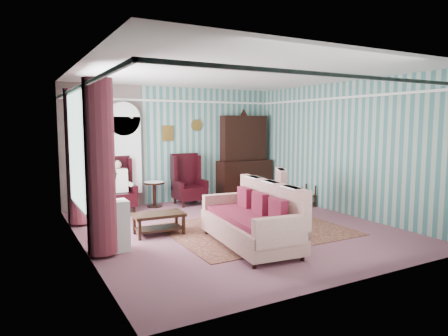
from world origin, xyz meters
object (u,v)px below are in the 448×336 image
wingback_left (118,185)px  seated_woman (118,186)px  dresser_hutch (245,154)px  coffee_table (159,224)px  wingback_right (189,179)px  plant_stand (110,226)px  round_side_table (154,194)px  nest_table (304,195)px  sofa (250,214)px  bookcase (124,161)px  floral_armchair (265,200)px

wingback_left → seated_woman: (0.00, 0.00, -0.04)m
dresser_hutch → coffee_table: (-3.32, -2.47, -0.98)m
wingback_right → seated_woman: (-1.75, 0.00, -0.04)m
dresser_hutch → plant_stand: size_ratio=2.95×
round_side_table → nest_table: 3.60m
wingback_left → wingback_right: bearing=0.0°
nest_table → sofa: bearing=-144.4°
seated_woman → sofa: 3.78m
dresser_hutch → wingback_left: dresser_hutch is taller
round_side_table → sofa: sofa is taller
bookcase → round_side_table: bookcase is taller
floral_armchair → plant_stand: bearing=127.0°
nest_table → floral_armchair: 1.78m
bookcase → floral_armchair: 3.50m
plant_stand → round_side_table: bearing=59.6°
bookcase → wingback_left: 0.68m
sofa → wingback_left: bearing=25.0°
round_side_table → sofa: 3.74m
round_side_table → nest_table: size_ratio=1.11×
wingback_right → floral_armchair: size_ratio=1.42×
wingback_left → plant_stand: (-0.80, -2.75, -0.22)m
dresser_hutch → wingback_left: (-3.50, -0.27, -0.55)m
bookcase → coffee_table: bookcase is taller
nest_table → plant_stand: plant_stand is taller
seated_woman → round_side_table: size_ratio=1.97×
coffee_table → wingback_left: bearing=94.7°
plant_stand → coffee_table: bearing=29.0°
dresser_hutch → plant_stand: bearing=-144.9°
wingback_left → round_side_table: 0.97m
dresser_hutch → nest_table: dresser_hutch is taller
seated_woman → sofa: seated_woman is taller
sofa → wingback_right: bearing=-2.3°
dresser_hutch → floral_armchair: 2.83m
bookcase → sofa: bookcase is taller
nest_table → coffee_table: size_ratio=0.60×
dresser_hutch → coffee_table: dresser_hutch is taller
nest_table → coffee_table: 3.94m
wingback_right → coffee_table: size_ratio=1.39×
wingback_left → seated_woman: wingback_left is taller
dresser_hutch → wingback_right: bearing=-171.2°
bookcase → seated_woman: bearing=-122.7°
wingback_right → floral_armchair: bearing=-72.8°
wingback_right → seated_woman: size_ratio=1.06×
sofa → coffee_table: 1.76m
wingback_left → dresser_hutch: bearing=4.4°
bookcase → dresser_hutch: size_ratio=0.95×
bookcase → wingback_right: bookcase is taller
round_side_table → plant_stand: size_ratio=0.75×
floral_armchair → seated_woman: bearing=75.6°
dresser_hutch → sofa: (-2.24, -3.83, -0.65)m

